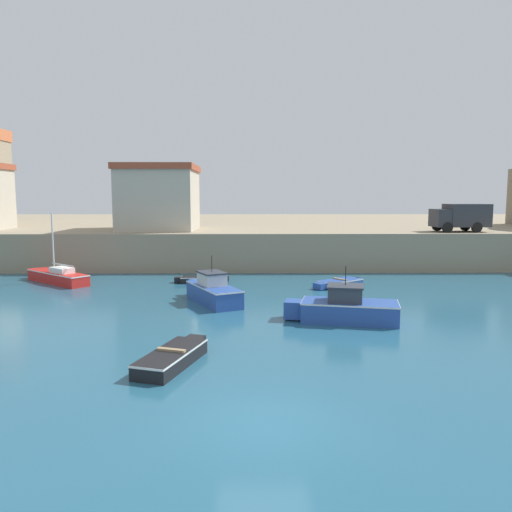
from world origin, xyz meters
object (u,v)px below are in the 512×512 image
Objects in this scene: dinghy_blue_0 at (339,283)px; sailboat_red_2 at (57,276)px; dinghy_black_1 at (202,279)px; truck_on_quay at (460,216)px; motorboat_blue_6 at (345,308)px; dinghy_black_4 at (173,357)px; harbor_shed_near_wharf at (159,197)px; motorboat_blue_3 at (212,291)px.

sailboat_red_2 reaches higher than dinghy_blue_0.
truck_on_quay is at bearing 17.79° from dinghy_black_1.
dinghy_blue_0 is 0.65× the size of motorboat_blue_6.
sailboat_red_2 is 20.34m from motorboat_blue_6.
dinghy_black_1 is 13.00m from motorboat_blue_6.
dinghy_black_1 is at bearing 91.91° from dinghy_black_4.
sailboat_red_2 is 0.75× the size of harbor_shed_near_wharf.
motorboat_blue_6 is (6.48, -4.21, -0.00)m from motorboat_blue_3.
motorboat_blue_3 is at bearing -70.24° from harbor_shed_near_wharf.
dinghy_black_4 is 0.94× the size of truck_on_quay.
dinghy_black_4 is (10.28, -16.46, -0.17)m from sailboat_red_2.
dinghy_black_1 is (-8.93, 1.53, -0.01)m from dinghy_blue_0.
motorboat_blue_3 is (10.90, -6.35, 0.18)m from sailboat_red_2.
dinghy_black_1 is 0.88× the size of dinghy_black_4.
truck_on_quay is at bearing 12.07° from sailboat_red_2.
truck_on_quay is (18.80, 12.70, 3.54)m from motorboat_blue_3.
motorboat_blue_3 reaches higher than dinghy_black_1.
motorboat_blue_3 is 1.18× the size of truck_on_quay.
harbor_shed_near_wharf reaches higher than motorboat_blue_3.
sailboat_red_2 is at bearing -119.95° from harbor_shed_near_wharf.
motorboat_blue_3 reaches higher than dinghy_blue_0.
sailboat_red_2 is 19.41m from dinghy_black_4.
dinghy_blue_0 is 0.80× the size of truck_on_quay.
motorboat_blue_3 is 0.70× the size of harbor_shed_near_wharf.
motorboat_blue_6 is at bearing -31.30° from sailboat_red_2.
motorboat_blue_6 is at bearing 39.72° from dinghy_black_4.
sailboat_red_2 reaches higher than motorboat_blue_3.
truck_on_quay reaches higher than motorboat_blue_3.
harbor_shed_near_wharf is (-5.59, 15.56, 5.05)m from motorboat_blue_3.
dinghy_black_1 is 9.74m from sailboat_red_2.
harbor_shed_near_wharf reaches higher than motorboat_blue_6.
truck_on_quay reaches higher than dinghy_black_4.
motorboat_blue_6 is at bearing -58.59° from harbor_shed_near_wharf.
harbor_shed_near_wharf is at bearing 121.41° from motorboat_blue_6.
dinghy_black_4 is 30.20m from truck_on_quay.
dinghy_blue_0 is 0.64× the size of sailboat_red_2.
dinghy_black_4 is at bearing -58.00° from sailboat_red_2.
dinghy_blue_0 is at bearing 81.81° from motorboat_blue_6.
truck_on_quay is at bearing 49.59° from dinghy_black_4.
truck_on_quay is (24.39, -2.86, -1.51)m from harbor_shed_near_wharf.
sailboat_red_2 is (-9.74, 0.06, 0.22)m from dinghy_black_1.
dinghy_black_4 is (0.55, -16.40, 0.06)m from dinghy_black_1.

